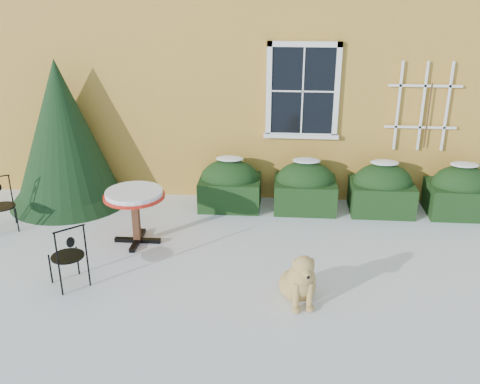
# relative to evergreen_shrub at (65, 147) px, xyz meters

# --- Properties ---
(ground) EXTENTS (80.00, 80.00, 0.00)m
(ground) POSITION_rel_evergreen_shrub_xyz_m (3.18, -2.54, -1.02)
(ground) COLOR white
(ground) RESTS_ON ground
(house) EXTENTS (12.40, 8.40, 6.40)m
(house) POSITION_rel_evergreen_shrub_xyz_m (3.18, 4.45, 2.20)
(house) COLOR gold
(house) RESTS_ON ground
(hedge_row) EXTENTS (4.95, 0.80, 0.91)m
(hedge_row) POSITION_rel_evergreen_shrub_xyz_m (4.83, 0.01, -0.62)
(hedge_row) COLOR black
(hedge_row) RESTS_ON ground
(evergreen_shrub) EXTENTS (2.09, 2.09, 2.53)m
(evergreen_shrub) POSITION_rel_evergreen_shrub_xyz_m (0.00, 0.00, 0.00)
(evergreen_shrub) COLOR black
(evergreen_shrub) RESTS_ON ground
(bistro_table) EXTENTS (0.91, 0.91, 0.84)m
(bistro_table) POSITION_rel_evergreen_shrub_xyz_m (1.61, -1.48, -0.32)
(bistro_table) COLOR black
(bistro_table) RESTS_ON ground
(patio_chair_near) EXTENTS (0.55, 0.55, 0.89)m
(patio_chair_near) POSITION_rel_evergreen_shrub_xyz_m (1.07, -2.77, -0.57)
(patio_chair_near) COLOR black
(patio_chair_near) RESTS_ON ground
(patio_chair_far) EXTENTS (0.52, 0.52, 0.85)m
(patio_chair_far) POSITION_rel_evergreen_shrub_xyz_m (-0.63, -1.19, -0.59)
(patio_chair_far) COLOR black
(patio_chair_far) RESTS_ON ground
(dog) EXTENTS (0.57, 0.83, 0.74)m
(dog) POSITION_rel_evergreen_shrub_xyz_m (4.03, -2.90, -0.72)
(dog) COLOR tan
(dog) RESTS_ON ground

